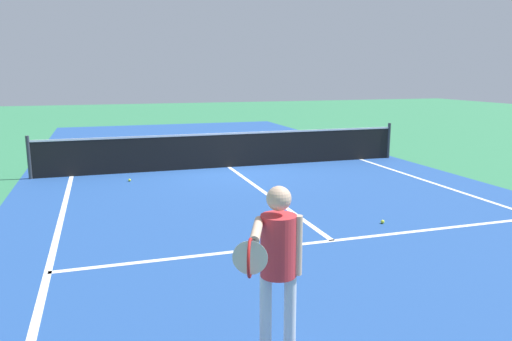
# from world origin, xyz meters

# --- Properties ---
(ground_plane) EXTENTS (60.00, 60.00, 0.00)m
(ground_plane) POSITION_xyz_m (0.00, 0.00, 0.00)
(ground_plane) COLOR #337F51
(court_surface_inbounds) EXTENTS (10.62, 24.40, 0.00)m
(court_surface_inbounds) POSITION_xyz_m (0.00, 0.00, 0.00)
(court_surface_inbounds) COLOR #234C93
(court_surface_inbounds) RESTS_ON ground_plane
(line_sideline_left) EXTENTS (0.10, 11.89, 0.01)m
(line_sideline_left) POSITION_xyz_m (-4.11, -5.95, 0.00)
(line_sideline_left) COLOR white
(line_sideline_left) RESTS_ON ground_plane
(line_service_near) EXTENTS (8.22, 0.10, 0.01)m
(line_service_near) POSITION_xyz_m (0.00, -6.40, 0.00)
(line_service_near) COLOR white
(line_service_near) RESTS_ON ground_plane
(line_center_service) EXTENTS (0.10, 6.40, 0.01)m
(line_center_service) POSITION_xyz_m (0.00, -3.20, 0.00)
(line_center_service) COLOR white
(line_center_service) RESTS_ON ground_plane
(net) EXTENTS (10.20, 0.09, 1.07)m
(net) POSITION_xyz_m (0.00, 0.00, 0.49)
(net) COLOR #33383D
(net) RESTS_ON ground_plane
(player_near) EXTENTS (0.81, 1.06, 1.61)m
(player_near) POSITION_xyz_m (-1.92, -9.14, 1.00)
(player_near) COLOR white
(player_near) RESTS_ON ground_plane
(tennis_ball_near_net) EXTENTS (0.07, 0.07, 0.07)m
(tennis_ball_near_net) POSITION_xyz_m (-2.75, -1.04, 0.03)
(tennis_ball_near_net) COLOR #CCE033
(tennis_ball_near_net) RESTS_ON ground_plane
(tennis_ball_mid_court) EXTENTS (0.07, 0.07, 0.07)m
(tennis_ball_mid_court) POSITION_xyz_m (1.23, -5.85, 0.03)
(tennis_ball_mid_court) COLOR #CCE033
(tennis_ball_mid_court) RESTS_ON ground_plane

